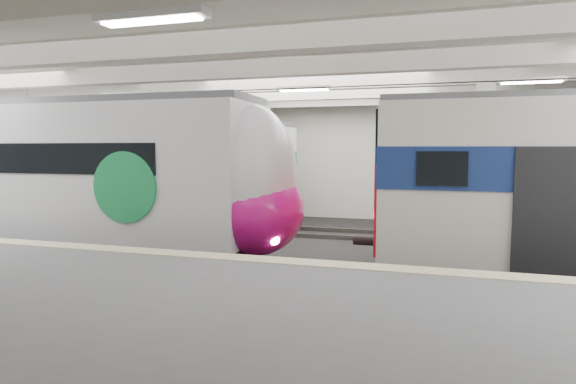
% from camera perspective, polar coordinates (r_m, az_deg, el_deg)
% --- Properties ---
extents(station_hall, '(36.00, 24.00, 5.75)m').
position_cam_1_polar(station_hall, '(10.61, -3.20, 5.37)').
color(station_hall, black).
rests_on(station_hall, ground).
extents(modern_emu, '(14.27, 2.95, 4.58)m').
position_cam_1_polar(modern_emu, '(15.20, -22.86, 1.19)').
color(modern_emu, silver).
rests_on(modern_emu, ground).
extents(far_train, '(12.95, 2.73, 4.17)m').
position_cam_1_polar(far_train, '(20.78, -17.40, 2.09)').
color(far_train, silver).
rests_on(far_train, ground).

